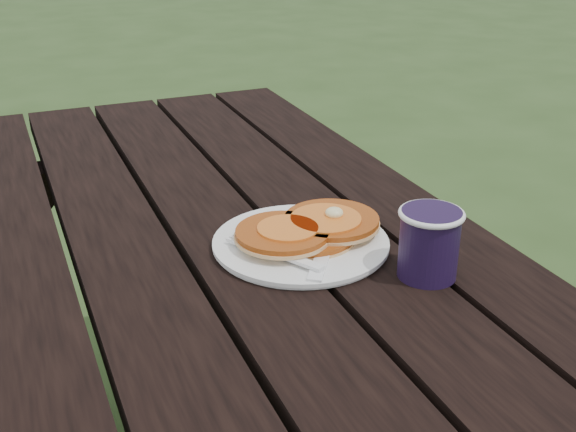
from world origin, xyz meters
name	(u,v)px	position (x,y,z in m)	size (l,w,h in m)	color
plate	(301,244)	(0.09, 0.03, 0.76)	(0.25, 0.25, 0.01)	white
pancake_stack	(309,229)	(0.10, 0.03, 0.77)	(0.22, 0.15, 0.04)	#AE4B13
knife	(325,250)	(0.10, -0.02, 0.76)	(0.02, 0.18, 0.01)	white
fork	(289,257)	(0.05, -0.03, 0.77)	(0.03, 0.16, 0.01)	white
coffee_cup	(429,239)	(0.21, -0.12, 0.80)	(0.09, 0.09, 0.10)	black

